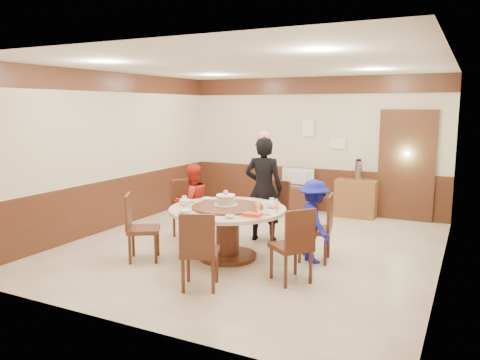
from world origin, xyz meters
The scene contains 30 objects.
room centered at (0.01, 0.01, 1.08)m, with size 6.00×6.04×2.84m.
banquet_table centered at (-0.08, -0.66, 0.53)m, with size 1.69×1.69×0.78m.
chair_0 centered at (1.11, -0.19, 0.30)m, with size 0.51×0.50×0.97m.
chair_1 centered at (0.11, 0.59, 0.30)m, with size 0.56×0.57×0.97m.
chair_2 centered at (-1.20, 0.00, 0.30)m, with size 0.61×0.60×0.97m.
chair_3 centered at (-1.13, -1.29, 0.30)m, with size 0.61×0.61×0.97m.
chair_4 centered at (0.17, -1.83, 0.30)m, with size 0.58×0.58×0.97m.
chair_5 centered at (1.09, -1.13, 0.30)m, with size 0.62×0.62×0.97m.
person_standing centered at (0.01, 0.42, 0.86)m, with size 0.63×0.41×1.72m, color black.
person_red centered at (-1.03, -0.11, 0.64)m, with size 0.62×0.48×1.27m, color red.
person_blue centered at (1.10, -0.26, 0.59)m, with size 0.77×0.44×1.19m, color #181C9A.
birthday_cake centered at (-0.12, -0.62, 0.86)m, with size 0.34×0.34×0.22m.
teapot_left centered at (-0.71, -0.81, 0.81)m, with size 0.17×0.15×0.13m, color white.
teapot_right centered at (0.50, -0.38, 0.81)m, with size 0.17×0.15×0.13m, color white.
bowl_0 centered at (-0.63, -0.31, 0.77)m, with size 0.16×0.16×0.04m, color white.
bowl_1 centered at (0.26, -1.20, 0.77)m, with size 0.13×0.13×0.04m, color white.
bowl_2 centered at (-0.45, -1.19, 0.77)m, with size 0.16×0.16×0.04m, color white.
bowl_3 centered at (0.60, -0.83, 0.77)m, with size 0.12×0.12×0.04m, color white.
bowl_4 centered at (-0.77, -0.58, 0.77)m, with size 0.15×0.15×0.04m, color white.
saucer_near centered at (-0.33, -1.31, 0.76)m, with size 0.18×0.18×0.01m, color white.
saucer_far centered at (0.37, -0.16, 0.76)m, with size 0.18×0.18×0.01m, color white.
shrimp_platter centered at (0.50, -1.04, 0.78)m, with size 0.30×0.20×0.06m.
bottle_0 centered at (0.42, -0.71, 0.83)m, with size 0.06×0.06×0.16m, color white.
bottle_1 centered at (0.65, -0.59, 0.83)m, with size 0.06×0.06×0.16m, color white.
tv_stand centered at (-0.26, 2.75, 0.25)m, with size 0.85×0.45×0.50m, color #482416.
television centered at (-0.26, 2.75, 0.70)m, with size 0.71×0.09×0.41m, color gray.
side_cabinet centered at (1.00, 2.78, 0.38)m, with size 0.80×0.40×0.75m, color brown.
thermos centered at (1.02, 2.78, 0.94)m, with size 0.15×0.15×0.38m, color silver.
notice_left centered at (-0.10, 2.96, 1.75)m, with size 0.25×0.00×0.35m, color white.
notice_right centered at (0.55, 2.96, 1.45)m, with size 0.30×0.00×0.22m, color white.
Camera 1 is at (3.05, -6.47, 2.20)m, focal length 35.00 mm.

